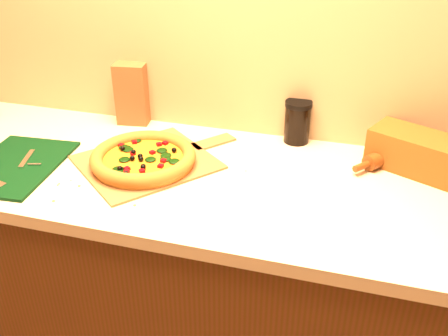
% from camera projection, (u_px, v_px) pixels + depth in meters
% --- Properties ---
extents(cabinet, '(2.80, 0.65, 0.86)m').
position_uv_depth(cabinet, '(201.00, 289.00, 1.74)').
color(cabinet, '#4E3010').
rests_on(cabinet, ground).
extents(countertop, '(2.84, 0.68, 0.04)m').
position_uv_depth(countertop, '(197.00, 179.00, 1.52)').
color(countertop, beige).
rests_on(countertop, cabinet).
extents(pizza_peel, '(0.51, 0.53, 0.01)m').
position_uv_depth(pizza_peel, '(151.00, 161.00, 1.57)').
color(pizza_peel, brown).
rests_on(pizza_peel, countertop).
extents(pizza, '(0.32, 0.32, 0.05)m').
position_uv_depth(pizza, '(143.00, 158.00, 1.53)').
color(pizza, '#C18530').
rests_on(pizza, pizza_peel).
extents(cutting_board, '(0.29, 0.38, 0.03)m').
position_uv_depth(cutting_board, '(14.00, 166.00, 1.54)').
color(cutting_board, black).
rests_on(cutting_board, countertop).
extents(pepper_grinder, '(0.05, 0.05, 0.10)m').
position_uv_depth(pepper_grinder, '(416.00, 164.00, 1.48)').
color(pepper_grinder, black).
rests_on(pepper_grinder, countertop).
extents(rolling_pin, '(0.25, 0.29, 0.05)m').
position_uv_depth(rolling_pin, '(394.00, 153.00, 1.57)').
color(rolling_pin, '#5C360F').
rests_on(rolling_pin, countertop).
extents(bread_bag, '(0.44, 0.30, 0.12)m').
position_uv_depth(bread_bag, '(441.00, 160.00, 1.46)').
color(bread_bag, brown).
rests_on(bread_bag, countertop).
extents(paper_bag, '(0.12, 0.10, 0.22)m').
position_uv_depth(paper_bag, '(133.00, 93.00, 1.79)').
color(paper_bag, brown).
rests_on(paper_bag, countertop).
extents(dark_jar, '(0.09, 0.09, 0.14)m').
position_uv_depth(dark_jar, '(297.00, 122.00, 1.66)').
color(dark_jar, black).
rests_on(dark_jar, countertop).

